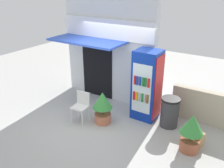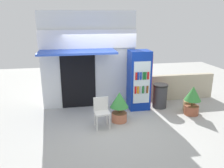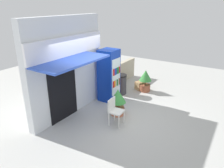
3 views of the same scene
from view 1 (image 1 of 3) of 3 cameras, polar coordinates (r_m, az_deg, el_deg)
name	(u,v)px [view 1 (image 1 of 3)]	position (r m, az deg, el deg)	size (l,w,h in m)	color
ground	(97,116)	(7.13, -3.68, -7.64)	(16.00, 16.00, 0.00)	#B2B2AD
storefront_building	(108,49)	(7.70, -1.03, 8.18)	(3.18, 1.29, 3.22)	silver
drink_cooler	(147,85)	(6.72, 8.25, -0.32)	(0.70, 0.69, 1.99)	#0C2D9E
plastic_chair	(81,104)	(6.76, -7.25, -4.77)	(0.44, 0.42, 0.85)	silver
potted_plant_near_shop	(103,105)	(6.59, -2.25, -5.09)	(0.55, 0.55, 0.92)	#BC6B4C
potted_plant_curbside	(191,131)	(5.82, 18.31, -10.53)	(0.53, 0.53, 0.94)	#995138
trash_bin	(170,112)	(6.67, 13.49, -6.47)	(0.50, 0.50, 0.83)	#38383D
stone_boundary_wall	(219,111)	(7.04, 23.96, -5.77)	(2.52, 0.21, 0.95)	#B7AD93
cardboard_box	(195,139)	(6.23, 19.08, -12.14)	(0.34, 0.30, 0.35)	tan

